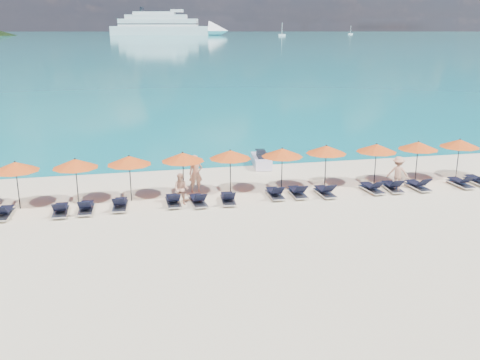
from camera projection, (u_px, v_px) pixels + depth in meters
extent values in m
plane|color=beige|center=(255.00, 227.00, 22.41)|extent=(1400.00, 1400.00, 0.00)
cube|color=#1FA9B2|center=(124.00, 34.00, 642.30)|extent=(1600.00, 1300.00, 0.01)
cube|color=white|center=(160.00, 31.00, 534.55)|extent=(99.06, 43.61, 8.90)
cone|color=white|center=(219.00, 31.00, 531.21)|extent=(24.14, 24.14, 19.58)
cube|color=white|center=(158.00, 23.00, 532.44)|extent=(79.49, 35.75, 7.12)
cube|color=white|center=(156.00, 17.00, 531.07)|extent=(62.04, 29.27, 4.45)
cube|color=white|center=(154.00, 13.00, 530.19)|extent=(42.47, 21.40, 3.11)
cube|color=black|center=(158.00, 24.00, 532.81)|extent=(80.48, 36.18, 0.80)
cube|color=black|center=(158.00, 21.00, 531.95)|extent=(78.50, 35.31, 0.80)
cylinder|color=black|center=(142.00, 9.00, 529.91)|extent=(3.92, 3.92, 4.89)
cube|color=white|center=(282.00, 35.00, 506.91)|extent=(6.67, 2.22, 1.78)
cylinder|color=white|center=(282.00, 29.00, 505.31)|extent=(0.40, 0.40, 11.12)
cube|color=white|center=(350.00, 34.00, 598.57)|extent=(5.27, 1.76, 1.41)
cylinder|color=white|center=(351.00, 30.00, 597.31)|extent=(0.32, 0.32, 8.79)
cube|color=silver|center=(261.00, 161.00, 32.05)|extent=(1.26, 2.67, 0.59)
cube|color=black|center=(262.00, 155.00, 31.73)|extent=(0.66, 1.13, 0.38)
cylinder|color=black|center=(260.00, 149.00, 32.51)|extent=(0.59, 0.13, 0.06)
imported|color=tan|center=(196.00, 174.00, 26.90)|extent=(0.71, 0.48, 1.91)
imported|color=tan|center=(181.00, 189.00, 25.00)|extent=(0.84, 0.68, 1.51)
imported|color=tan|center=(398.00, 173.00, 27.44)|extent=(1.22, 0.99, 1.72)
cylinder|color=black|center=(18.00, 186.00, 24.32)|extent=(0.05, 0.05, 2.20)
cone|color=#DA4F16|center=(15.00, 166.00, 24.07)|extent=(2.10, 2.10, 0.42)
sphere|color=black|center=(15.00, 162.00, 24.01)|extent=(0.08, 0.08, 0.08)
cylinder|color=black|center=(77.00, 182.00, 24.87)|extent=(0.05, 0.05, 2.20)
cone|color=#DA4F16|center=(75.00, 163.00, 24.61)|extent=(2.10, 2.10, 0.42)
sphere|color=black|center=(75.00, 159.00, 24.55)|extent=(0.08, 0.08, 0.08)
cylinder|color=black|center=(130.00, 179.00, 25.45)|extent=(0.05, 0.05, 2.20)
cone|color=#DA4F16|center=(129.00, 160.00, 25.20)|extent=(2.10, 2.10, 0.42)
sphere|color=black|center=(129.00, 156.00, 25.14)|extent=(0.08, 0.08, 0.08)
cylinder|color=black|center=(183.00, 175.00, 26.10)|extent=(0.05, 0.05, 2.20)
cone|color=#DA4F16|center=(183.00, 157.00, 25.84)|extent=(2.10, 2.10, 0.42)
sphere|color=black|center=(183.00, 152.00, 25.78)|extent=(0.08, 0.08, 0.08)
cylinder|color=black|center=(230.00, 172.00, 26.60)|extent=(0.05, 0.05, 2.20)
cone|color=#DA4F16|center=(230.00, 154.00, 26.34)|extent=(2.10, 2.10, 0.42)
sphere|color=black|center=(230.00, 150.00, 26.28)|extent=(0.08, 0.08, 0.08)
cylinder|color=black|center=(282.00, 170.00, 27.00)|extent=(0.05, 0.05, 2.20)
cone|color=#DA4F16|center=(282.00, 152.00, 26.75)|extent=(2.10, 2.10, 0.42)
sphere|color=black|center=(282.00, 148.00, 26.69)|extent=(0.08, 0.08, 0.08)
cylinder|color=black|center=(326.00, 167.00, 27.64)|extent=(0.05, 0.05, 2.20)
cone|color=#DA4F16|center=(326.00, 150.00, 27.39)|extent=(2.10, 2.10, 0.42)
sphere|color=black|center=(327.00, 145.00, 27.33)|extent=(0.08, 0.08, 0.08)
cylinder|color=black|center=(375.00, 165.00, 28.01)|extent=(0.05, 0.05, 2.20)
cone|color=#DA4F16|center=(377.00, 148.00, 27.75)|extent=(2.10, 2.10, 0.42)
sphere|color=black|center=(377.00, 144.00, 27.69)|extent=(0.08, 0.08, 0.08)
cylinder|color=black|center=(417.00, 162.00, 28.56)|extent=(0.05, 0.05, 2.20)
cone|color=#DA4F16|center=(418.00, 146.00, 28.30)|extent=(2.10, 2.10, 0.42)
sphere|color=black|center=(419.00, 141.00, 28.24)|extent=(0.08, 0.08, 0.08)
cylinder|color=black|center=(458.00, 160.00, 29.14)|extent=(0.05, 0.05, 2.20)
cone|color=#DA4F16|center=(460.00, 143.00, 28.89)|extent=(2.10, 2.10, 0.42)
sphere|color=black|center=(460.00, 139.00, 28.83)|extent=(0.08, 0.08, 0.08)
cube|color=silver|center=(4.00, 215.00, 23.44)|extent=(0.71, 1.73, 0.06)
cube|color=black|center=(5.00, 209.00, 23.63)|extent=(0.61, 1.13, 0.04)
cube|color=silver|center=(61.00, 212.00, 23.82)|extent=(0.64, 1.71, 0.06)
cube|color=black|center=(61.00, 206.00, 24.01)|extent=(0.56, 1.11, 0.04)
cube|color=black|center=(59.00, 207.00, 23.19)|extent=(0.56, 0.54, 0.43)
cube|color=silver|center=(86.00, 209.00, 24.12)|extent=(0.69, 1.72, 0.06)
cube|color=black|center=(87.00, 204.00, 24.31)|extent=(0.59, 1.12, 0.04)
cube|color=black|center=(84.00, 205.00, 23.49)|extent=(0.57, 0.56, 0.43)
cube|color=silver|center=(120.00, 206.00, 24.56)|extent=(0.76, 1.75, 0.06)
cube|color=black|center=(120.00, 201.00, 24.76)|extent=(0.64, 1.14, 0.04)
cube|color=black|center=(119.00, 201.00, 23.93)|extent=(0.59, 0.58, 0.43)
cube|color=silver|center=(173.00, 202.00, 25.09)|extent=(0.64, 1.71, 0.06)
cube|color=black|center=(173.00, 197.00, 25.28)|extent=(0.56, 1.11, 0.04)
cube|color=black|center=(174.00, 197.00, 24.46)|extent=(0.56, 0.54, 0.43)
cube|color=silver|center=(198.00, 202.00, 25.14)|extent=(0.74, 1.74, 0.06)
cube|color=black|center=(197.00, 197.00, 25.32)|extent=(0.63, 1.14, 0.04)
cube|color=black|center=(200.00, 197.00, 24.52)|extent=(0.59, 0.57, 0.43)
cube|color=silver|center=(228.00, 200.00, 25.40)|extent=(0.77, 1.75, 0.06)
cube|color=black|center=(227.00, 195.00, 25.59)|extent=(0.65, 1.14, 0.04)
cube|color=black|center=(229.00, 195.00, 24.76)|extent=(0.60, 0.58, 0.43)
cube|color=silver|center=(275.00, 195.00, 26.21)|extent=(0.65, 1.71, 0.06)
cube|color=black|center=(274.00, 190.00, 26.40)|extent=(0.57, 1.11, 0.04)
cube|color=black|center=(278.00, 190.00, 25.58)|extent=(0.56, 0.55, 0.43)
cube|color=silver|center=(297.00, 194.00, 26.40)|extent=(0.66, 1.71, 0.06)
cube|color=black|center=(296.00, 189.00, 26.59)|extent=(0.57, 1.11, 0.04)
cube|color=black|center=(301.00, 189.00, 25.76)|extent=(0.56, 0.55, 0.43)
cube|color=silver|center=(325.00, 193.00, 26.50)|extent=(0.67, 1.72, 0.06)
cube|color=black|center=(323.00, 188.00, 26.69)|extent=(0.58, 1.12, 0.04)
cube|color=black|center=(330.00, 188.00, 25.88)|extent=(0.57, 0.55, 0.43)
cube|color=silver|center=(372.00, 189.00, 27.09)|extent=(0.77, 1.75, 0.06)
cube|color=black|center=(369.00, 185.00, 27.27)|extent=(0.65, 1.15, 0.04)
cube|color=black|center=(378.00, 185.00, 26.47)|extent=(0.60, 0.58, 0.43)
cube|color=silver|center=(392.00, 188.00, 27.30)|extent=(0.77, 1.75, 0.06)
cube|color=black|center=(391.00, 184.00, 27.49)|extent=(0.65, 1.15, 0.04)
cube|color=black|center=(397.00, 183.00, 26.66)|extent=(0.60, 0.58, 0.43)
cube|color=silver|center=(418.00, 187.00, 27.52)|extent=(0.71, 1.73, 0.06)
cube|color=black|center=(415.00, 183.00, 27.71)|extent=(0.61, 1.13, 0.04)
cube|color=black|center=(425.00, 182.00, 26.90)|extent=(0.58, 0.57, 0.43)
cube|color=silver|center=(460.00, 184.00, 28.02)|extent=(0.67, 1.72, 0.06)
cube|color=black|center=(458.00, 180.00, 28.21)|extent=(0.58, 1.12, 0.04)
cube|color=black|center=(468.00, 179.00, 27.39)|extent=(0.57, 0.55, 0.43)
cube|color=silver|center=(477.00, 181.00, 28.50)|extent=(0.65, 1.71, 0.06)
cube|color=black|center=(474.00, 177.00, 28.69)|extent=(0.57, 1.11, 0.04)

